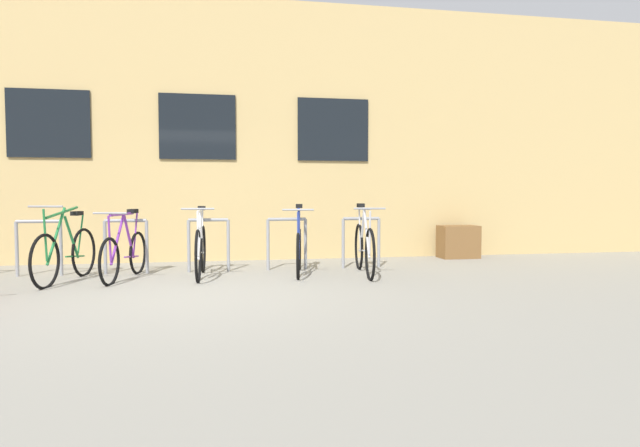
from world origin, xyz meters
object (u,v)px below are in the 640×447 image
Objects in this scene: bicycle_white at (201,249)px; planter_box at (458,242)px; bicycle_green at (66,253)px; bicycle_silver at (364,247)px; bicycle_blue at (299,249)px; bicycle_purple at (125,253)px.

planter_box is (4.62, 1.42, -0.09)m from bicycle_white.
bicycle_green is 2.48× the size of planter_box.
bicycle_silver reaches higher than planter_box.
bicycle_blue reaches higher than bicycle_white.
bicycle_blue is at bearing 0.68° from bicycle_white.
bicycle_silver and bicycle_green have the same top height.
bicycle_purple is at bearing -165.71° from planter_box.
bicycle_green is at bearing -176.35° from bicycle_white.
bicycle_silver is 4.15m from bicycle_green.
bicycle_green reaches higher than planter_box.
planter_box is (6.40, 1.53, -0.09)m from bicycle_green.
bicycle_white is 2.41× the size of planter_box.
bicycle_silver is at bearing -3.10° from bicycle_purple.
bicycle_silver is 1.05× the size of bicycle_green.
bicycle_silver is 1.08× the size of bicycle_white.
bicycle_white is 4.83m from planter_box.
bicycle_green is at bearing -166.55° from planter_box.
bicycle_white reaches higher than bicycle_purple.
bicycle_purple is at bearing -179.05° from bicycle_blue.
planter_box is at bearing 14.29° from bicycle_purple.
bicycle_white is at bearing -162.94° from planter_box.
bicycle_silver is at bearing -13.46° from bicycle_blue.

